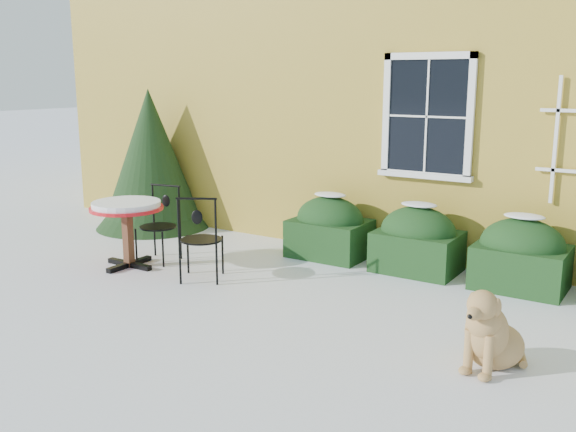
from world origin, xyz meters
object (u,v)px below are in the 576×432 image
Objects in this scene: bistro_table at (127,213)px; dog at (490,335)px; patio_chair_near at (201,238)px; evergreen_shrub at (151,172)px; patio_chair_far at (160,224)px.

dog is (4.90, -0.50, -0.43)m from bistro_table.
dog is (3.72, -0.58, -0.23)m from patio_chair_near.
evergreen_shrub is at bearing -64.44° from patio_chair_near.
bistro_table is at bearing -53.45° from evergreen_shrub.
patio_chair_far is (0.14, 0.45, -0.22)m from bistro_table.
patio_chair_far is at bearing -49.14° from patio_chair_near.
patio_chair_far is at bearing -43.01° from evergreen_shrub.
patio_chair_far is (1.55, -1.45, -0.41)m from evergreen_shrub.
patio_chair_far is at bearing 179.90° from dog.
patio_chair_far is at bearing 72.64° from bistro_table.
dog is at bearing -20.86° from evergreen_shrub.
evergreen_shrub is at bearing 126.55° from bistro_table.
patio_chair_near is at bearing -177.62° from dog.
evergreen_shrub is 3.20m from patio_chair_near.
bistro_table is 1.16× the size of dog.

